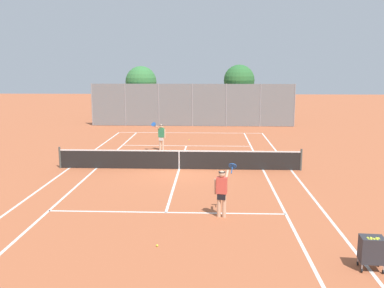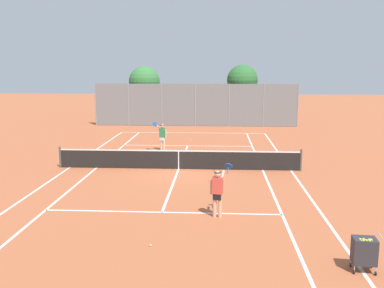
{
  "view_description": "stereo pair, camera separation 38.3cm",
  "coord_description": "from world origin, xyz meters",
  "px_view_note": "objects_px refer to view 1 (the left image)",
  "views": [
    {
      "loc": [
        1.5,
        -20.51,
        4.96
      ],
      "look_at": [
        0.57,
        1.5,
        1.0
      ],
      "focal_mm": 40.0,
      "sensor_mm": 36.0,
      "label": 1
    },
    {
      "loc": [
        1.88,
        -20.49,
        4.96
      ],
      "look_at": [
        0.57,
        1.5,
        1.0
      ],
      "focal_mm": 40.0,
      "sensor_mm": 36.0,
      "label": 2
    }
  ],
  "objects_px": {
    "player_near_side": "(222,190)",
    "loose_tennis_ball_0": "(157,246)",
    "loose_tennis_ball_1": "(189,140)",
    "loose_tennis_ball_2": "(105,161)",
    "ball_cart": "(372,249)",
    "player_far_left": "(161,135)",
    "tree_behind_left": "(140,83)",
    "tennis_net": "(179,159)",
    "tree_behind_right": "(239,81)"
  },
  "relations": [
    {
      "from": "player_far_left",
      "to": "tree_behind_left",
      "type": "height_order",
      "value": "tree_behind_left"
    },
    {
      "from": "loose_tennis_ball_0",
      "to": "loose_tennis_ball_1",
      "type": "relative_size",
      "value": 1.0
    },
    {
      "from": "ball_cart",
      "to": "tree_behind_right",
      "type": "xyz_separation_m",
      "value": [
        -1.52,
        27.66,
        3.21
      ]
    },
    {
      "from": "player_far_left",
      "to": "tree_behind_right",
      "type": "distance_m",
      "value": 13.93
    },
    {
      "from": "loose_tennis_ball_1",
      "to": "loose_tennis_ball_2",
      "type": "height_order",
      "value": "same"
    },
    {
      "from": "player_near_side",
      "to": "player_far_left",
      "type": "xyz_separation_m",
      "value": [
        -3.33,
        11.48,
        0.0
      ]
    },
    {
      "from": "player_far_left",
      "to": "tree_behind_right",
      "type": "xyz_separation_m",
      "value": [
        5.41,
        12.53,
        2.82
      ]
    },
    {
      "from": "tennis_net",
      "to": "ball_cart",
      "type": "distance_m",
      "value": 11.78
    },
    {
      "from": "ball_cart",
      "to": "loose_tennis_ball_1",
      "type": "bearing_deg",
      "value": 106.06
    },
    {
      "from": "tree_behind_left",
      "to": "loose_tennis_ball_0",
      "type": "bearing_deg",
      "value": -79.99
    },
    {
      "from": "loose_tennis_ball_2",
      "to": "tree_behind_right",
      "type": "bearing_deg",
      "value": 62.87
    },
    {
      "from": "player_far_left",
      "to": "loose_tennis_ball_2",
      "type": "bearing_deg",
      "value": -129.65
    },
    {
      "from": "ball_cart",
      "to": "tree_behind_left",
      "type": "xyz_separation_m",
      "value": [
        -10.21,
        27.97,
        3.07
      ]
    },
    {
      "from": "player_near_side",
      "to": "loose_tennis_ball_0",
      "type": "distance_m",
      "value": 3.26
    },
    {
      "from": "tennis_net",
      "to": "player_near_side",
      "type": "relative_size",
      "value": 6.76
    },
    {
      "from": "player_far_left",
      "to": "tree_behind_left",
      "type": "distance_m",
      "value": 13.52
    },
    {
      "from": "player_near_side",
      "to": "loose_tennis_ball_2",
      "type": "distance_m",
      "value": 10.25
    },
    {
      "from": "tennis_net",
      "to": "loose_tennis_ball_1",
      "type": "height_order",
      "value": "tennis_net"
    },
    {
      "from": "tennis_net",
      "to": "loose_tennis_ball_0",
      "type": "xyz_separation_m",
      "value": [
        0.05,
        -9.27,
        -0.48
      ]
    },
    {
      "from": "loose_tennis_ball_1",
      "to": "tree_behind_left",
      "type": "relative_size",
      "value": 0.01
    },
    {
      "from": "loose_tennis_ball_1",
      "to": "loose_tennis_ball_2",
      "type": "bearing_deg",
      "value": -120.77
    },
    {
      "from": "tree_behind_right",
      "to": "ball_cart",
      "type": "bearing_deg",
      "value": -86.85
    },
    {
      "from": "loose_tennis_ball_1",
      "to": "tree_behind_right",
      "type": "relative_size",
      "value": 0.01
    },
    {
      "from": "player_far_left",
      "to": "tennis_net",
      "type": "bearing_deg",
      "value": -73.38
    },
    {
      "from": "loose_tennis_ball_1",
      "to": "tree_behind_left",
      "type": "distance_m",
      "value": 10.86
    },
    {
      "from": "loose_tennis_ball_0",
      "to": "tree_behind_right",
      "type": "distance_m",
      "value": 27.07
    },
    {
      "from": "ball_cart",
      "to": "tree_behind_right",
      "type": "relative_size",
      "value": 0.19
    },
    {
      "from": "tennis_net",
      "to": "tree_behind_left",
      "type": "relative_size",
      "value": 2.37
    },
    {
      "from": "tree_behind_left",
      "to": "tree_behind_right",
      "type": "relative_size",
      "value": 0.98
    },
    {
      "from": "player_near_side",
      "to": "tree_behind_right",
      "type": "height_order",
      "value": "tree_behind_right"
    },
    {
      "from": "loose_tennis_ball_2",
      "to": "tree_behind_right",
      "type": "height_order",
      "value": "tree_behind_right"
    },
    {
      "from": "tree_behind_left",
      "to": "loose_tennis_ball_1",
      "type": "bearing_deg",
      "value": -62.29
    },
    {
      "from": "ball_cart",
      "to": "loose_tennis_ball_0",
      "type": "relative_size",
      "value": 14.58
    },
    {
      "from": "loose_tennis_ball_2",
      "to": "tennis_net",
      "type": "bearing_deg",
      "value": -20.6
    },
    {
      "from": "tennis_net",
      "to": "loose_tennis_ball_1",
      "type": "distance_m",
      "value": 8.49
    },
    {
      "from": "loose_tennis_ball_0",
      "to": "tree_behind_right",
      "type": "bearing_deg",
      "value": 81.53
    },
    {
      "from": "player_far_left",
      "to": "loose_tennis_ball_1",
      "type": "height_order",
      "value": "player_far_left"
    },
    {
      "from": "tennis_net",
      "to": "loose_tennis_ball_2",
      "type": "relative_size",
      "value": 181.82
    },
    {
      "from": "loose_tennis_ball_0",
      "to": "loose_tennis_ball_2",
      "type": "relative_size",
      "value": 1.0
    },
    {
      "from": "player_near_side",
      "to": "tennis_net",
      "type": "bearing_deg",
      "value": 105.85
    },
    {
      "from": "tennis_net",
      "to": "player_far_left",
      "type": "relative_size",
      "value": 6.76
    },
    {
      "from": "tree_behind_left",
      "to": "player_far_left",
      "type": "bearing_deg",
      "value": -75.67
    },
    {
      "from": "player_near_side",
      "to": "player_far_left",
      "type": "distance_m",
      "value": 11.95
    },
    {
      "from": "ball_cart",
      "to": "player_far_left",
      "type": "distance_m",
      "value": 16.65
    },
    {
      "from": "loose_tennis_ball_1",
      "to": "tree_behind_left",
      "type": "height_order",
      "value": "tree_behind_left"
    },
    {
      "from": "player_near_side",
      "to": "tree_behind_left",
      "type": "bearing_deg",
      "value": 105.2
    },
    {
      "from": "ball_cart",
      "to": "tree_behind_right",
      "type": "height_order",
      "value": "tree_behind_right"
    },
    {
      "from": "tennis_net",
      "to": "player_near_side",
      "type": "bearing_deg",
      "value": -74.15
    },
    {
      "from": "tree_behind_left",
      "to": "tennis_net",
      "type": "bearing_deg",
      "value": -75.05
    },
    {
      "from": "tennis_net",
      "to": "loose_tennis_ball_0",
      "type": "relative_size",
      "value": 181.82
    }
  ]
}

